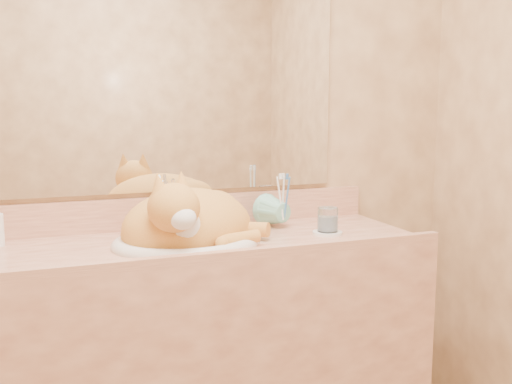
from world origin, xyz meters
name	(u,v)px	position (x,y,z in m)	size (l,w,h in m)	color
wall_back	(168,121)	(0.00, 1.00, 1.25)	(2.40, 0.02, 2.50)	#966B44
vanity_counter	(190,363)	(0.00, 0.72, 0.42)	(1.60, 0.55, 0.85)	#A16048
mirror	(168,82)	(0.00, 0.99, 1.39)	(1.30, 0.02, 0.80)	white
sink_basin	(187,222)	(-0.01, 0.70, 0.93)	(0.48, 0.40, 0.15)	white
faucet	(174,208)	(-0.01, 0.89, 0.94)	(0.05, 0.13, 0.18)	white
cat	(188,219)	(0.00, 0.72, 0.93)	(0.47, 0.39, 0.26)	#C57B2D
soap_dispenser	(222,209)	(0.15, 0.84, 0.94)	(0.08, 0.08, 0.18)	#77BFA6
toothbrush_cup	(284,214)	(0.39, 0.81, 0.91)	(0.12, 0.12, 0.11)	#77BFA6
toothbrushes	(284,196)	(0.39, 0.81, 0.98)	(0.03, 0.03, 0.21)	white
saucer	(327,233)	(0.50, 0.68, 0.85)	(0.11, 0.11, 0.01)	white
water_glass	(328,220)	(0.50, 0.68, 0.90)	(0.07, 0.07, 0.09)	white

